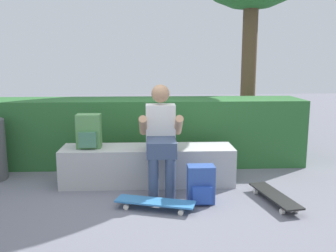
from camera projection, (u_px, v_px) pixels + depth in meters
name	position (u px, v px, depth m)	size (l,w,h in m)	color
ground_plane	(148.00, 196.00, 4.03)	(24.00, 24.00, 0.00)	slate
bench_main	(148.00, 165.00, 4.43)	(2.05, 0.49, 0.45)	#ABABAA
person_skater	(161.00, 134.00, 4.15)	(0.49, 0.62, 1.20)	white
skateboard_near_person	(155.00, 202.00, 3.68)	(0.82, 0.42, 0.09)	teal
skateboard_beside_bench	(275.00, 196.00, 3.85)	(0.35, 0.82, 0.09)	black
backpack_on_bench	(89.00, 132.00, 4.31)	(0.28, 0.23, 0.40)	#51894C
backpack_on_ground	(201.00, 185.00, 3.83)	(0.28, 0.23, 0.40)	#2D4C99
hedge_row	(130.00, 131.00, 5.26)	(4.88, 0.75, 0.93)	#2A612E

